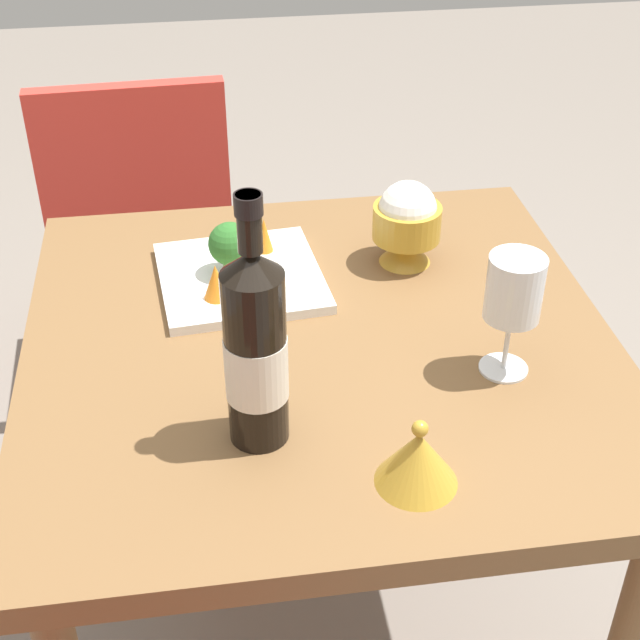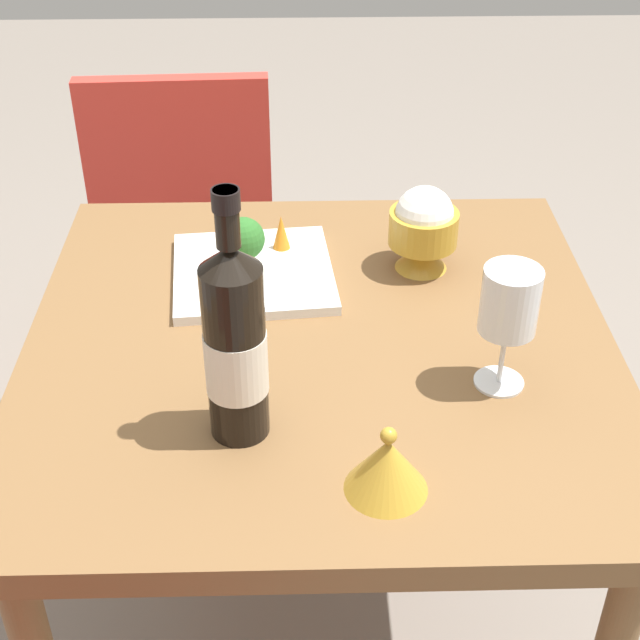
% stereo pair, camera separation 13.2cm
% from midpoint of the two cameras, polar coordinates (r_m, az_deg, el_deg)
% --- Properties ---
extents(dining_table, '(0.85, 0.85, 0.73)m').
position_cam_midpoint_polar(dining_table, '(1.39, -2.72, -4.15)').
color(dining_table, brown).
rests_on(dining_table, ground_plane).
extents(chair_by_wall, '(0.42, 0.42, 0.85)m').
position_cam_midpoint_polar(chair_by_wall, '(2.15, -12.81, 6.60)').
color(chair_by_wall, red).
rests_on(chair_by_wall, ground_plane).
extents(wine_bottle, '(0.08, 0.08, 0.34)m').
position_cam_midpoint_polar(wine_bottle, '(1.10, -7.46, -1.92)').
color(wine_bottle, black).
rests_on(wine_bottle, dining_table).
extents(wine_glass, '(0.08, 0.08, 0.18)m').
position_cam_midpoint_polar(wine_glass, '(1.21, 8.89, 1.67)').
color(wine_glass, white).
rests_on(wine_glass, dining_table).
extents(rice_bowl, '(0.11, 0.11, 0.14)m').
position_cam_midpoint_polar(rice_bowl, '(1.48, 2.84, 6.02)').
color(rice_bowl, gold).
rests_on(rice_bowl, dining_table).
extents(rice_bowl_lid, '(0.10, 0.10, 0.09)m').
position_cam_midpoint_polar(rice_bowl_lid, '(1.09, 2.57, -8.65)').
color(rice_bowl_lid, gold).
rests_on(rice_bowl_lid, dining_table).
extents(serving_plate, '(0.27, 0.27, 0.02)m').
position_cam_midpoint_polar(serving_plate, '(1.47, -7.50, 2.54)').
color(serving_plate, white).
rests_on(serving_plate, dining_table).
extents(broccoli_floret, '(0.07, 0.07, 0.09)m').
position_cam_midpoint_polar(broccoli_floret, '(1.44, -8.20, 4.53)').
color(broccoli_floret, '#729E4C').
rests_on(broccoli_floret, serving_plate).
extents(carrot_garnish_left, '(0.04, 0.04, 0.06)m').
position_cam_midpoint_polar(carrot_garnish_left, '(1.39, -9.15, 2.26)').
color(carrot_garnish_left, orange).
rests_on(carrot_garnish_left, serving_plate).
extents(carrot_garnish_right, '(0.03, 0.03, 0.06)m').
position_cam_midpoint_polar(carrot_garnish_right, '(1.51, -5.99, 5.18)').
color(carrot_garnish_right, orange).
rests_on(carrot_garnish_right, serving_plate).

